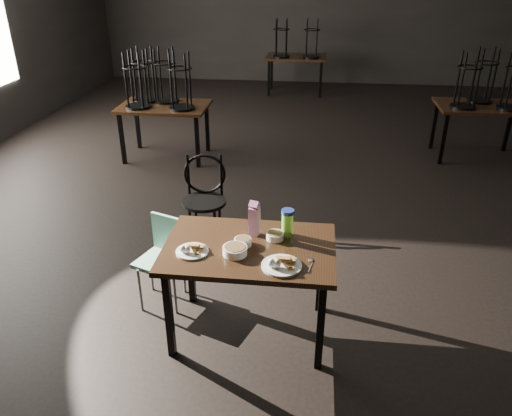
# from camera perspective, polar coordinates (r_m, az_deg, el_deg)

# --- Properties ---
(main_table) EXTENTS (1.20, 0.80, 0.75)m
(main_table) POSITION_cam_1_polar(r_m,az_deg,el_deg) (3.54, -0.77, -5.49)
(main_table) COLOR black
(main_table) RESTS_ON ground
(plate_left) EXTENTS (0.22, 0.22, 0.07)m
(plate_left) POSITION_cam_1_polar(r_m,az_deg,el_deg) (3.45, -7.36, -4.76)
(plate_left) COLOR white
(plate_left) RESTS_ON main_table
(plate_right) EXTENTS (0.27, 0.27, 0.09)m
(plate_right) POSITION_cam_1_polar(r_m,az_deg,el_deg) (3.27, 2.90, -6.40)
(plate_right) COLOR white
(plate_right) RESTS_ON main_table
(bowl_near) EXTENTS (0.12, 0.12, 0.05)m
(bowl_near) POSITION_cam_1_polar(r_m,az_deg,el_deg) (3.50, -1.52, -3.86)
(bowl_near) COLOR white
(bowl_near) RESTS_ON main_table
(bowl_far) EXTENTS (0.13, 0.13, 0.05)m
(bowl_far) POSITION_cam_1_polar(r_m,az_deg,el_deg) (3.58, 2.18, -3.17)
(bowl_far) COLOR white
(bowl_far) RESTS_ON main_table
(bowl_big) EXTENTS (0.17, 0.17, 0.06)m
(bowl_big) POSITION_cam_1_polar(r_m,az_deg,el_deg) (3.40, -2.42, -4.84)
(bowl_big) COLOR white
(bowl_big) RESTS_ON main_table
(juice_carton) EXTENTS (0.08, 0.08, 0.27)m
(juice_carton) POSITION_cam_1_polar(r_m,az_deg,el_deg) (3.59, -0.18, -1.27)
(juice_carton) COLOR #991B7A
(juice_carton) RESTS_ON main_table
(water_bottle) EXTENTS (0.12, 0.12, 0.21)m
(water_bottle) POSITION_cam_1_polar(r_m,az_deg,el_deg) (3.59, 3.61, -1.66)
(water_bottle) COLOR #87E744
(water_bottle) RESTS_ON main_table
(spoon) EXTENTS (0.05, 0.17, 0.01)m
(spoon) POSITION_cam_1_polar(r_m,az_deg,el_deg) (3.35, 6.25, -6.04)
(spoon) COLOR silver
(spoon) RESTS_ON main_table
(bentwood_chair) EXTENTS (0.44, 0.43, 0.89)m
(bentwood_chair) POSITION_cam_1_polar(r_m,az_deg,el_deg) (4.81, -5.91, 1.66)
(bentwood_chair) COLOR black
(bentwood_chair) RESTS_ON ground
(school_chair) EXTENTS (0.43, 0.43, 0.73)m
(school_chair) POSITION_cam_1_polar(r_m,az_deg,el_deg) (4.08, -10.44, -5.06)
(school_chair) COLOR #73B39A
(school_chair) RESTS_ON ground
(bg_table_left) EXTENTS (1.20, 0.80, 1.48)m
(bg_table_left) POSITION_cam_1_polar(r_m,az_deg,el_deg) (7.04, -10.77, 11.88)
(bg_table_left) COLOR black
(bg_table_left) RESTS_ON ground
(bg_table_right) EXTENTS (1.20, 0.80, 1.48)m
(bg_table_right) POSITION_cam_1_polar(r_m,az_deg,el_deg) (7.57, 24.56, 10.82)
(bg_table_right) COLOR black
(bg_table_right) RESTS_ON ground
(bg_table_far) EXTENTS (1.20, 0.80, 1.48)m
(bg_table_far) POSITION_cam_1_polar(r_m,az_deg,el_deg) (10.56, 4.61, 16.90)
(bg_table_far) COLOR black
(bg_table_far) RESTS_ON ground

